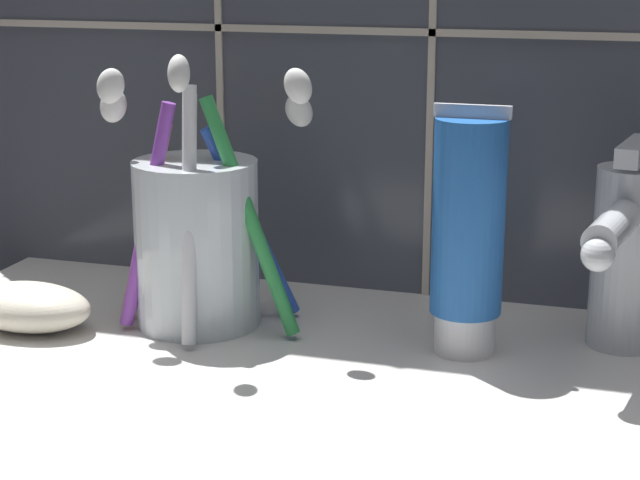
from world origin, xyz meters
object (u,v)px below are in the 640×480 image
at_px(sink_faucet, 626,250).
at_px(soap_bar, 28,307).
at_px(toothbrush_cup, 197,236).
at_px(toothpaste_tube, 468,233).

height_order(sink_faucet, soap_bar, sink_faucet).
distance_m(toothbrush_cup, sink_faucet, 0.27).
distance_m(toothpaste_tube, sink_faucet, 0.10).
bearing_deg(soap_bar, toothpaste_tube, 9.07).
bearing_deg(sink_faucet, soap_bar, -68.66).
bearing_deg(toothpaste_tube, toothbrush_cup, -179.82).
height_order(toothpaste_tube, sink_faucet, toothpaste_tube).
relative_size(toothbrush_cup, toothpaste_tube, 1.20).
relative_size(toothpaste_tube, soap_bar, 1.76).
relative_size(toothbrush_cup, soap_bar, 2.11).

